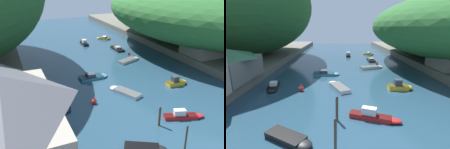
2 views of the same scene
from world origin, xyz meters
The scene contains 17 objects.
water_surface centered at (0.00, 30.00, 0.00)m, with size 130.00×130.00×0.00m, color #234256.
hillside_left centered at (-28.08, 42.90, 14.85)m, with size 37.06×51.89×26.60m.
boathouse_shed centered at (-18.72, 18.83, 4.00)m, with size 6.90×10.35×4.74m.
boat_white_cruiser centered at (-12.26, 18.78, 0.34)m, with size 2.05×4.10×1.09m.
boat_far_right_bank centered at (8.13, 53.84, 0.28)m, with size 3.83×4.23×0.89m.
boat_moored_right centered at (-4.48, 27.20, 0.33)m, with size 5.28×2.35×1.05m.
boat_small_dinghy centered at (7.23, 42.64, 0.28)m, with size 1.87×6.08×0.88m.
boat_cabin_cruiser centered at (1.70, 9.63, 0.38)m, with size 5.47×2.88×1.26m.
boat_red_skiff centered at (-2.20, 19.56, 0.26)m, with size 3.88×6.00×0.53m.
boat_far_upstream centered at (7.51, 18.70, 0.50)m, with size 3.76×1.48×1.64m.
boat_mid_channel centered at (1.19, 50.65, 0.43)m, with size 1.52×5.29×1.41m.
boat_near_quay centered at (5.86, 32.97, 0.28)m, with size 5.81×3.58×0.58m.
boat_navy_launch centered at (-6.20, 5.96, 0.27)m, with size 4.73×3.58×0.54m.
mooring_post_nearest centered at (-2.37, 4.45, 1.55)m, with size 0.22×0.22×3.09m.
mooring_post_second centered at (-2.28, 9.49, 1.35)m, with size 0.28×0.28×2.69m.
channel_buoy_near centered at (7.85, 37.13, 0.33)m, with size 0.56×0.56×0.84m.
channel_buoy_far centered at (-7.75, 18.09, 0.46)m, with size 0.78×0.78×1.17m.
Camera 2 is at (-2.17, -6.85, 9.46)m, focal length 28.00 mm.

